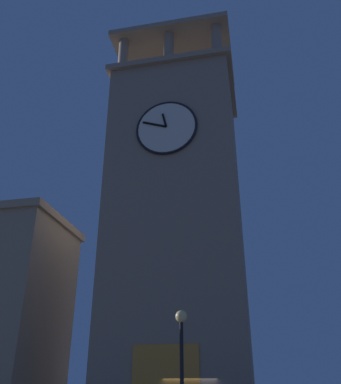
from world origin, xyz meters
The scene contains 2 objects.
clocktower centered at (1.14, -2.39, 11.38)m, with size 8.41×7.36×27.68m.
street_lamp centered at (-0.51, 5.78, 3.32)m, with size 0.44×0.44×4.71m.
Camera 1 is at (-3.35, 21.48, 1.95)m, focal length 38.81 mm.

